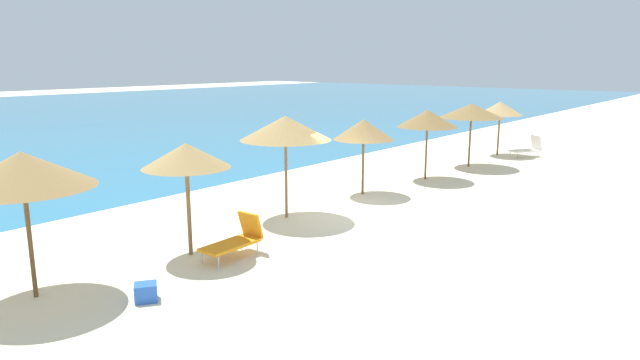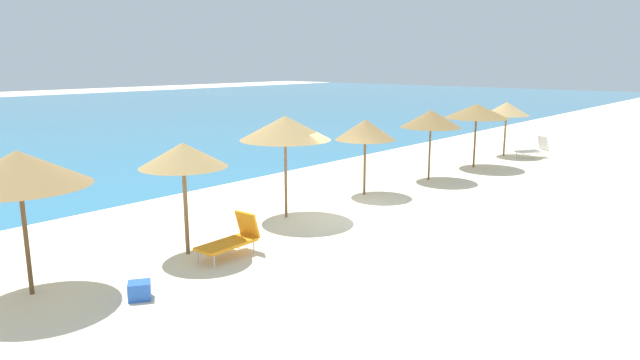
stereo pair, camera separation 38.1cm
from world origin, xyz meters
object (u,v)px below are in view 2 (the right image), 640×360
Objects in this scene: beach_umbrella_6 at (477,111)px; cooler_box at (139,291)px; beach_umbrella_3 at (285,128)px; lounge_chair_1 at (232,239)px; lounge_chair_0 at (535,149)px; beach_umbrella_2 at (183,155)px; beach_umbrella_1 at (18,169)px; beach_umbrella_4 at (365,130)px; beach_umbrella_7 at (507,109)px; beach_umbrella_5 at (431,119)px.

beach_umbrella_6 reaches higher than cooler_box.
lounge_chair_1 is at bearing -156.80° from beach_umbrella_3.
beach_umbrella_2 is at bearing 116.19° from lounge_chair_0.
beach_umbrella_2 is at bearing 30.84° from lounge_chair_1.
beach_umbrella_3 is 1.83× the size of lounge_chair_0.
beach_umbrella_3 reaches higher than beach_umbrella_1.
beach_umbrella_1 is 6.87× the size of cooler_box.
lounge_chair_1 is at bearing -17.56° from beach_umbrella_1.
beach_umbrella_1 is 1.11× the size of beach_umbrella_4.
beach_umbrella_6 is 14.31m from lounge_chair_1.
beach_umbrella_3 is 10.96m from beach_umbrella_6.
beach_umbrella_3 is 1.10× the size of beach_umbrella_6.
lounge_chair_0 is at bearing -8.13° from beach_umbrella_4.
lounge_chair_0 is at bearing 0.75° from cooler_box.
lounge_chair_1 reaches higher than cooler_box.
beach_umbrella_3 is at bearing 6.86° from beach_umbrella_2.
lounge_chair_0 is at bearing -3.94° from beach_umbrella_1.
beach_umbrella_7 reaches higher than beach_umbrella_4.
beach_umbrella_3 reaches higher than beach_umbrella_6.
cooler_box is (-21.08, -0.28, -0.24)m from lounge_chair_0.
beach_umbrella_5 is at bearing -1.38° from beach_umbrella_1.
beach_umbrella_5 is (3.57, -0.43, 0.12)m from beach_umbrella_4.
beach_umbrella_2 is 14.75m from beach_umbrella_6.
beach_umbrella_6 is at bearing -2.99° from beach_umbrella_3.
beach_umbrella_1 reaches higher than cooler_box.
beach_umbrella_4 is 11.56m from lounge_chair_0.
cooler_box is at bearing -162.26° from beach_umbrella_3.
beach_umbrella_6 is (3.57, -0.12, 0.06)m from beach_umbrella_5.
lounge_chair_1 is (-3.21, -1.37, -2.20)m from beach_umbrella_3.
beach_umbrella_6 reaches higher than beach_umbrella_7.
lounge_chair_0 is 1.04× the size of lounge_chair_1.
lounge_chair_1 is (-10.57, -0.92, -1.93)m from beach_umbrella_5.
beach_umbrella_4 is 10.87m from beach_umbrella_7.
lounge_chair_0 is 21.08m from cooler_box.
beach_umbrella_2 is 3.84m from beach_umbrella_3.
beach_umbrella_2 is 1.64× the size of lounge_chair_0.
beach_umbrella_7 is at bearing 0.42° from beach_umbrella_2.
beach_umbrella_1 is at bearing 69.99° from lounge_chair_1.
beach_umbrella_5 is (14.61, -0.35, -0.16)m from beach_umbrella_1.
beach_umbrella_1 reaches higher than beach_umbrella_5.
beach_umbrella_3 is (7.24, 0.10, 0.11)m from beach_umbrella_1.
beach_umbrella_6 is at bearing -1.95° from beach_umbrella_5.
lounge_chair_1 is (-18.30, 0.26, 0.01)m from lounge_chair_0.
lounge_chair_0 is at bearing -6.19° from beach_umbrella_3.
beach_umbrella_6 reaches higher than lounge_chair_0.
beach_umbrella_2 is 1.71× the size of lounge_chair_1.
beach_umbrella_1 reaches higher than beach_umbrella_7.
beach_umbrella_2 is 11.18m from beach_umbrella_5.
beach_umbrella_5 is at bearing -179.00° from beach_umbrella_7.
beach_umbrella_5 is 13.61m from cooler_box.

